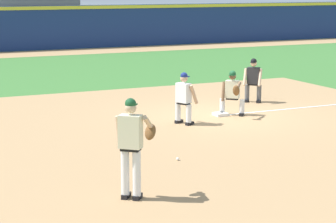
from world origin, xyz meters
TOP-DOWN VIEW (x-y plane):
  - ground_plane at (0.00, 0.00)m, footprint 160.00×160.00m
  - infield_dirt_patch at (-2.63, -3.04)m, footprint 18.00×18.00m
  - warning_track_strip at (0.00, 20.00)m, footprint 48.00×3.20m
  - first_base_bag at (0.00, 0.00)m, footprint 0.38×0.38m
  - baseball at (-3.34, -4.03)m, footprint 0.07×0.07m
  - pitcher at (-5.22, -6.05)m, footprint 0.85×0.54m
  - first_baseman at (0.33, -0.12)m, footprint 0.72×1.09m
  - baserunner at (-1.52, -0.63)m, footprint 0.59×0.67m
  - umpire at (2.08, 1.52)m, footprint 0.67×0.67m
  - outfield_wall at (0.00, 22.00)m, footprint 48.00×0.54m
  - stadium_seating_block at (0.00, 24.90)m, footprint 5.67×4.20m

SIDE VIEW (x-z plane):
  - ground_plane at x=0.00m, z-range 0.00..0.00m
  - infield_dirt_patch at x=-2.63m, z-range 0.00..0.01m
  - warning_track_strip at x=0.00m, z-range 0.00..0.01m
  - baseball at x=-3.34m, z-range 0.00..0.07m
  - first_base_bag at x=0.00m, z-range 0.00..0.09m
  - first_baseman at x=0.33m, z-range 0.06..1.40m
  - baserunner at x=-1.52m, z-range 0.06..1.52m
  - umpire at x=2.08m, z-range 0.06..1.52m
  - pitcher at x=-5.22m, z-range 0.13..1.99m
  - outfield_wall at x=0.00m, z-range 0.09..2.69m
  - stadium_seating_block at x=0.00m, z-range 0.02..4.92m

